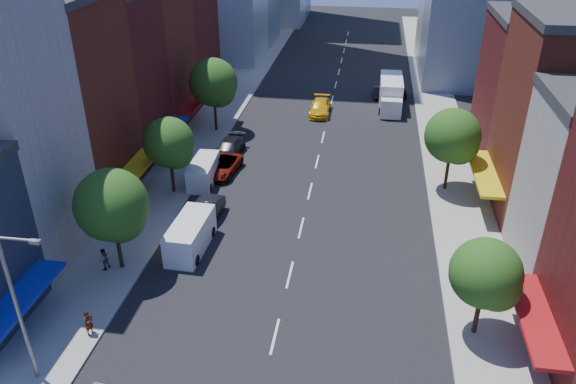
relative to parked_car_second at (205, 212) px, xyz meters
name	(u,v)px	position (x,y,z in m)	size (l,w,h in m)	color
sidewalk_left	(217,117)	(-5.00, 22.14, -0.72)	(5.00, 120.00, 0.15)	gray
sidewalk_right	(442,129)	(20.00, 22.14, -0.72)	(5.00, 120.00, 0.15)	gray
bldg_left_2	(43,104)	(-13.50, 2.64, 7.20)	(12.00, 9.00, 16.00)	maroon
bldg_left_3	(92,79)	(-13.50, 11.14, 6.70)	(12.00, 8.00, 15.00)	#4E1314
bldg_left_4	(127,45)	(-13.50, 19.64, 7.70)	(12.00, 9.00, 17.00)	maroon
bldg_left_5	(161,43)	(-13.50, 29.14, 5.70)	(12.00, 10.00, 13.00)	#4E1314
bldg_right_3	(552,93)	(28.50, 16.14, 5.70)	(12.00, 10.00, 13.00)	#4E1314
streetlight	(19,301)	(-4.31, -16.86, 4.48)	(2.25, 0.25, 9.00)	slate
tree_left_near	(114,208)	(-3.85, -6.94, 4.07)	(4.80, 4.80, 7.30)	black
tree_left_mid	(170,145)	(-3.85, 4.06, 3.73)	(4.20, 4.20, 6.65)	black
tree_left_far	(215,84)	(-3.85, 18.06, 4.40)	(5.00, 5.00, 7.75)	black
tree_right_near	(488,277)	(19.15, -9.94, 3.39)	(4.00, 4.00, 6.20)	black
tree_right_far	(454,138)	(19.15, 8.06, 4.07)	(4.60, 4.60, 7.20)	black
parked_car_second	(205,212)	(0.00, 0.00, 0.00)	(1.69, 4.85, 1.60)	black
parked_car_third	(223,166)	(-0.71, 8.37, -0.09)	(2.36, 5.11, 1.42)	#999999
parked_car_rear	(228,149)	(-1.17, 12.11, 0.00)	(2.23, 5.48, 1.59)	black
cargo_van_near	(190,236)	(-0.01, -3.98, 0.35)	(2.39, 5.51, 2.32)	silver
cargo_van_far	(203,172)	(-1.99, 6.34, 0.24)	(2.22, 5.00, 2.09)	silver
taxi	(320,107)	(6.50, 25.03, -0.01)	(2.20, 5.41, 1.57)	#E4A80C
traffic_car_oncoming	(380,91)	(13.24, 32.22, -0.15)	(1.38, 3.96, 1.30)	black
traffic_car_far	(399,90)	(15.70, 32.93, -0.10)	(1.65, 4.09, 1.39)	#999999
box_truck	(391,94)	(14.50, 28.45, 0.81)	(2.70, 8.46, 3.40)	silver
pedestrian_near	(89,323)	(-3.14, -13.37, 0.14)	(0.58, 0.38, 1.58)	#999999
pedestrian_far	(104,259)	(-5.02, -7.28, 0.14)	(0.77, 0.60, 1.59)	#999999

